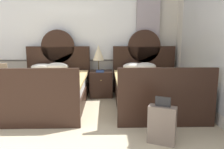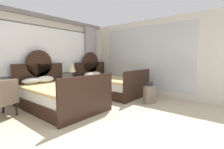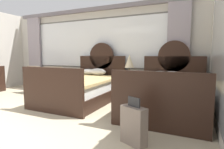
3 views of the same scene
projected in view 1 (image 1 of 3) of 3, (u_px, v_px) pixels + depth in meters
The scene contains 7 objects.
wall_back_window at pixel (46, 36), 5.58m from camera, with size 6.63×0.22×2.70m.
bed_near_window at pixel (49, 89), 4.57m from camera, with size 1.55×2.26×1.57m.
bed_near_mirror at pixel (152, 89), 4.62m from camera, with size 1.55×2.26×1.57m.
nightstand_between_beds at pixel (101, 83), 5.32m from camera, with size 0.52×0.55×0.60m.
table_lamp_on_nightstand at pixel (98, 53), 5.24m from camera, with size 0.27×0.27×0.62m.
book_on_nightstand at pixel (100, 71), 5.16m from camera, with size 0.18×0.26×0.03m.
suitcase_on_floor at pixel (162, 125), 2.97m from camera, with size 0.39×0.29×0.65m.
Camera 1 is at (1.51, -1.35, 1.44)m, focal length 35.75 mm.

